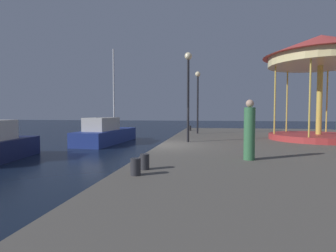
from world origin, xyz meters
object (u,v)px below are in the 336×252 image
sailboat_blue (106,133)px  bollard_south (190,128)px  person_far_corner (249,132)px  lamp_post_mid_promenade (198,91)px  bollard_center (145,162)px  carousel (321,61)px  lamp_post_near_edge (188,81)px  bollard_north (136,167)px

sailboat_blue → bollard_south: bearing=24.7°
sailboat_blue → person_far_corner: bearing=-48.8°
sailboat_blue → lamp_post_mid_promenade: size_ratio=1.69×
bollard_center → sailboat_blue: bearing=116.6°
sailboat_blue → carousel: (13.28, -3.30, 4.21)m
lamp_post_near_edge → bollard_center: lamp_post_near_edge is taller
carousel → person_far_corner: 8.74m
bollard_south → bollard_north: bearing=-89.9°
bollard_center → person_far_corner: 3.47m
lamp_post_mid_promenade → bollard_center: 12.22m
lamp_post_near_edge → bollard_north: size_ratio=10.95×
carousel → bollard_center: 11.98m
sailboat_blue → carousel: sailboat_blue is taller
lamp_post_mid_promenade → sailboat_blue: bearing=179.3°
bollard_north → bollard_center: bearing=85.6°
lamp_post_mid_promenade → bollard_north: bearing=-93.4°
bollard_south → bollard_north: 15.36m
lamp_post_near_edge → bollard_south: 8.63m
lamp_post_mid_promenade → bollard_center: bearing=-93.4°
sailboat_blue → lamp_post_near_edge: bearing=-39.7°
bollard_north → lamp_post_mid_promenade: bearing=86.6°
carousel → lamp_post_mid_promenade: (-6.57, 3.22, -1.22)m
bollard_south → bollard_center: 14.70m
carousel → bollard_south: bearing=140.6°
sailboat_blue → bollard_north: 13.96m
carousel → lamp_post_near_edge: (-6.75, -2.12, -1.14)m
carousel → person_far_corner: carousel is taller
bollard_center → person_far_corner: person_far_corner is taller
lamp_post_near_edge → bollard_north: 7.75m
bollard_north → carousel: bearing=51.8°
lamp_post_near_edge → sailboat_blue: bearing=140.3°
lamp_post_near_edge → person_far_corner: lamp_post_near_edge is taller
bollard_north → person_far_corner: person_far_corner is taller
carousel → person_far_corner: (-4.44, -6.78, -3.26)m
lamp_post_near_edge → carousel: bearing=17.4°
bollard_south → bollard_center: size_ratio=1.00×
bollard_south → lamp_post_near_edge: bearing=-85.8°
lamp_post_mid_promenade → bollard_north: size_ratio=10.62×
lamp_post_near_edge → person_far_corner: 5.62m
sailboat_blue → carousel: size_ratio=1.24×
carousel → bollard_north: carousel is taller
sailboat_blue → bollard_south: (5.94, 2.73, 0.28)m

